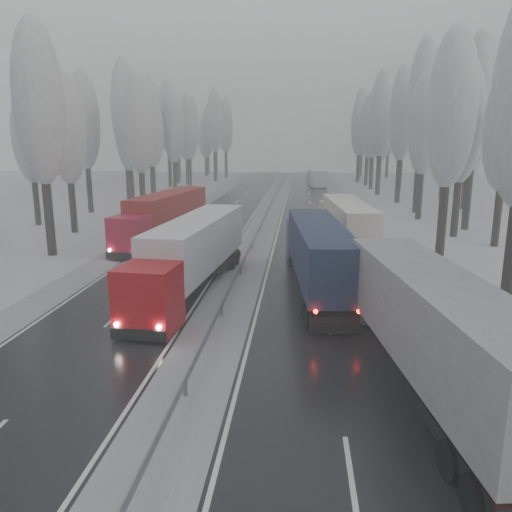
# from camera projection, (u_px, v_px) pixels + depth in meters

# --- Properties ---
(ground) EXTENTS (260.00, 260.00, 0.00)m
(ground) POSITION_uv_depth(u_px,v_px,m) (152.00, 471.00, 13.23)
(ground) COLOR silver
(ground) RESTS_ON ground
(carriageway_right) EXTENTS (7.50, 200.00, 0.03)m
(carriageway_right) POSITION_uv_depth(u_px,v_px,m) (317.00, 245.00, 41.89)
(carriageway_right) COLOR black
(carriageway_right) RESTS_ON ground
(carriageway_left) EXTENTS (7.50, 200.00, 0.03)m
(carriageway_left) POSITION_uv_depth(u_px,v_px,m) (194.00, 243.00, 42.79)
(carriageway_left) COLOR black
(carriageway_left) RESTS_ON ground
(median_slush) EXTENTS (3.00, 200.00, 0.04)m
(median_slush) POSITION_uv_depth(u_px,v_px,m) (255.00, 244.00, 42.34)
(median_slush) COLOR #A9ABB1
(median_slush) RESTS_ON ground
(shoulder_right) EXTENTS (2.40, 200.00, 0.04)m
(shoulder_right) POSITION_uv_depth(u_px,v_px,m) (376.00, 246.00, 41.46)
(shoulder_right) COLOR #A9ABB1
(shoulder_right) RESTS_ON ground
(shoulder_left) EXTENTS (2.40, 200.00, 0.04)m
(shoulder_left) POSITION_uv_depth(u_px,v_px,m) (138.00, 242.00, 43.22)
(shoulder_left) COLOR #A9ABB1
(shoulder_left) RESTS_ON ground
(median_guardrail) EXTENTS (0.12, 200.00, 0.76)m
(median_guardrail) POSITION_uv_depth(u_px,v_px,m) (254.00, 237.00, 42.20)
(median_guardrail) COLOR slate
(median_guardrail) RESTS_ON ground
(tree_18) EXTENTS (3.60, 3.60, 16.58)m
(tree_18) POSITION_uv_depth(u_px,v_px,m) (451.00, 110.00, 35.81)
(tree_18) COLOR black
(tree_18) RESTS_ON ground
(tree_19) EXTENTS (3.60, 3.60, 14.57)m
(tree_19) POSITION_uv_depth(u_px,v_px,m) (507.00, 130.00, 39.51)
(tree_19) COLOR black
(tree_19) RESTS_ON ground
(tree_20) EXTENTS (3.60, 3.60, 15.71)m
(tree_20) POSITION_uv_depth(u_px,v_px,m) (464.00, 122.00, 43.54)
(tree_20) COLOR black
(tree_20) RESTS_ON ground
(tree_21) EXTENTS (3.60, 3.60, 18.62)m
(tree_21) POSITION_uv_depth(u_px,v_px,m) (476.00, 103.00, 46.81)
(tree_21) COLOR black
(tree_21) RESTS_ON ground
(tree_22) EXTENTS (3.60, 3.60, 15.86)m
(tree_22) POSITION_uv_depth(u_px,v_px,m) (425.00, 125.00, 53.72)
(tree_22) COLOR black
(tree_22) RESTS_ON ground
(tree_23) EXTENTS (3.60, 3.60, 13.55)m
(tree_23) POSITION_uv_depth(u_px,v_px,m) (471.00, 139.00, 57.39)
(tree_23) COLOR black
(tree_23) RESTS_ON ground
(tree_24) EXTENTS (3.60, 3.60, 20.49)m
(tree_24) POSITION_uv_depth(u_px,v_px,m) (423.00, 100.00, 58.24)
(tree_24) COLOR black
(tree_24) RESTS_ON ground
(tree_25) EXTENTS (3.60, 3.60, 19.44)m
(tree_25) POSITION_uv_depth(u_px,v_px,m) (472.00, 108.00, 61.68)
(tree_25) COLOR black
(tree_25) RESTS_ON ground
(tree_26) EXTENTS (3.60, 3.60, 18.78)m
(tree_26) POSITION_uv_depth(u_px,v_px,m) (402.00, 115.00, 68.46)
(tree_26) COLOR black
(tree_26) RESTS_ON ground
(tree_27) EXTENTS (3.60, 3.60, 17.62)m
(tree_27) POSITION_uv_depth(u_px,v_px,m) (447.00, 121.00, 71.90)
(tree_27) COLOR black
(tree_27) RESTS_ON ground
(tree_28) EXTENTS (3.60, 3.60, 19.62)m
(tree_28) POSITION_uv_depth(u_px,v_px,m) (381.00, 115.00, 78.82)
(tree_28) COLOR black
(tree_28) RESTS_ON ground
(tree_29) EXTENTS (3.60, 3.60, 18.11)m
(tree_29) POSITION_uv_depth(u_px,v_px,m) (423.00, 122.00, 82.28)
(tree_29) COLOR black
(tree_29) RESTS_ON ground
(tree_30) EXTENTS (3.60, 3.60, 17.86)m
(tree_30) POSITION_uv_depth(u_px,v_px,m) (374.00, 124.00, 88.51)
(tree_30) COLOR black
(tree_30) RESTS_ON ground
(tree_31) EXTENTS (3.60, 3.60, 18.58)m
(tree_31) POSITION_uv_depth(u_px,v_px,m) (403.00, 122.00, 91.78)
(tree_31) COLOR black
(tree_31) RESTS_ON ground
(tree_32) EXTENTS (3.60, 3.60, 17.33)m
(tree_32) POSITION_uv_depth(u_px,v_px,m) (368.00, 127.00, 95.87)
(tree_32) COLOR black
(tree_32) RESTS_ON ground
(tree_33) EXTENTS (3.60, 3.60, 14.33)m
(tree_33) POSITION_uv_depth(u_px,v_px,m) (381.00, 137.00, 99.91)
(tree_33) COLOR black
(tree_33) RESTS_ON ground
(tree_34) EXTENTS (3.60, 3.60, 17.63)m
(tree_34) POSITION_uv_depth(u_px,v_px,m) (360.00, 127.00, 102.80)
(tree_34) COLOR black
(tree_34) RESTS_ON ground
(tree_35) EXTENTS (3.60, 3.60, 18.25)m
(tree_35) POSITION_uv_depth(u_px,v_px,m) (401.00, 126.00, 105.80)
(tree_35) COLOR black
(tree_35) RESTS_ON ground
(tree_36) EXTENTS (3.60, 3.60, 20.23)m
(tree_36) POSITION_uv_depth(u_px,v_px,m) (361.00, 121.00, 111.87)
(tree_36) COLOR black
(tree_36) RESTS_ON ground
(tree_37) EXTENTS (3.60, 3.60, 16.37)m
(tree_37) POSITION_uv_depth(u_px,v_px,m) (389.00, 132.00, 115.70)
(tree_37) COLOR black
(tree_37) RESTS_ON ground
(tree_38) EXTENTS (3.60, 3.60, 17.97)m
(tree_38) POSITION_uv_depth(u_px,v_px,m) (363.00, 128.00, 122.30)
(tree_38) COLOR black
(tree_38) RESTS_ON ground
(tree_39) EXTENTS (3.60, 3.60, 16.19)m
(tree_39) POSITION_uv_depth(u_px,v_px,m) (372.00, 133.00, 126.20)
(tree_39) COLOR black
(tree_39) RESTS_ON ground
(tree_58) EXTENTS (3.60, 3.60, 17.21)m
(tree_58) POSITION_uv_depth(u_px,v_px,m) (39.00, 105.00, 35.87)
(tree_58) COLOR black
(tree_58) RESTS_ON ground
(tree_60) EXTENTS (3.60, 3.60, 14.84)m
(tree_60) POSITION_uv_depth(u_px,v_px,m) (66.00, 129.00, 45.79)
(tree_60) COLOR black
(tree_60) RESTS_ON ground
(tree_61) EXTENTS (3.60, 3.60, 13.95)m
(tree_61) POSITION_uv_depth(u_px,v_px,m) (30.00, 136.00, 50.30)
(tree_61) COLOR black
(tree_61) RESTS_ON ground
(tree_62) EXTENTS (3.60, 3.60, 16.04)m
(tree_62) POSITION_uv_depth(u_px,v_px,m) (139.00, 124.00, 54.54)
(tree_62) COLOR black
(tree_62) RESTS_ON ground
(tree_63) EXTENTS (3.60, 3.60, 16.88)m
(tree_63) POSITION_uv_depth(u_px,v_px,m) (84.00, 121.00, 58.98)
(tree_63) COLOR black
(tree_63) RESTS_ON ground
(tree_64) EXTENTS (3.60, 3.60, 15.42)m
(tree_64) POSITION_uv_depth(u_px,v_px,m) (129.00, 130.00, 63.72)
(tree_64) COLOR black
(tree_64) RESTS_ON ground
(tree_65) EXTENTS (3.60, 3.60, 19.48)m
(tree_65) POSITION_uv_depth(u_px,v_px,m) (125.00, 111.00, 67.17)
(tree_65) COLOR black
(tree_65) RESTS_ON ground
(tree_66) EXTENTS (3.60, 3.60, 15.23)m
(tree_66) POSITION_uv_depth(u_px,v_px,m) (151.00, 132.00, 73.09)
(tree_66) COLOR black
(tree_66) RESTS_ON ground
(tree_67) EXTENTS (3.60, 3.60, 17.09)m
(tree_67) POSITION_uv_depth(u_px,v_px,m) (150.00, 125.00, 76.82)
(tree_67) COLOR black
(tree_67) RESTS_ON ground
(tree_68) EXTENTS (3.60, 3.60, 16.65)m
(tree_68) POSITION_uv_depth(u_px,v_px,m) (173.00, 127.00, 79.31)
(tree_68) COLOR black
(tree_68) RESTS_ON ground
(tree_69) EXTENTS (3.60, 3.60, 19.35)m
(tree_69) POSITION_uv_depth(u_px,v_px,m) (150.00, 117.00, 83.22)
(tree_69) COLOR black
(tree_69) RESTS_ON ground
(tree_70) EXTENTS (3.60, 3.60, 17.09)m
(tree_70) POSITION_uv_depth(u_px,v_px,m) (189.00, 127.00, 89.01)
(tree_70) COLOR black
(tree_70) RESTS_ON ground
(tree_71) EXTENTS (3.60, 3.60, 19.61)m
(tree_71) POSITION_uv_depth(u_px,v_px,m) (168.00, 119.00, 92.94)
(tree_71) COLOR black
(tree_71) RESTS_ON ground
(tree_72) EXTENTS (3.60, 3.60, 15.11)m
(tree_72) POSITION_uv_depth(u_px,v_px,m) (186.00, 135.00, 98.59)
(tree_72) COLOR black
(tree_72) RESTS_ON ground
(tree_73) EXTENTS (3.60, 3.60, 17.22)m
(tree_73) POSITION_uv_depth(u_px,v_px,m) (177.00, 128.00, 102.41)
(tree_73) COLOR black
(tree_73) RESTS_ON ground
(tree_74) EXTENTS (3.60, 3.60, 19.68)m
(tree_74) POSITION_uv_depth(u_px,v_px,m) (214.00, 122.00, 108.08)
(tree_74) COLOR black
(tree_74) RESTS_ON ground
(tree_75) EXTENTS (3.60, 3.60, 18.60)m
(tree_75) POSITION_uv_depth(u_px,v_px,m) (178.00, 125.00, 112.90)
(tree_75) COLOR black
(tree_75) RESTS_ON ground
(tree_76) EXTENTS (3.60, 3.60, 18.55)m
(tree_76) POSITION_uv_depth(u_px,v_px,m) (226.00, 126.00, 117.26)
(tree_76) COLOR black
(tree_76) RESTS_ON ground
(tree_77) EXTENTS (3.60, 3.60, 14.32)m
(tree_77) POSITION_uv_depth(u_px,v_px,m) (205.00, 138.00, 122.24)
(tree_77) COLOR black
(tree_77) RESTS_ON ground
(tree_78) EXTENTS (3.60, 3.60, 19.55)m
(tree_78) POSITION_uv_depth(u_px,v_px,m) (215.00, 124.00, 123.82)
(tree_78) COLOR black
(tree_78) RESTS_ON ground
(tree_79) EXTENTS (3.60, 3.60, 17.07)m
(tree_79) POSITION_uv_depth(u_px,v_px,m) (207.00, 131.00, 128.30)
(tree_79) COLOR black
(tree_79) RESTS_ON ground
(truck_grey_tarp) EXTENTS (4.63, 16.69, 4.24)m
(truck_grey_tarp) POSITION_uv_depth(u_px,v_px,m) (424.00, 318.00, 17.56)
(truck_grey_tarp) COLOR #535459
(truck_grey_tarp) RESTS_ON ground
(truck_blue_box) EXTENTS (3.90, 15.94, 4.05)m
(truck_blue_box) POSITION_uv_depth(u_px,v_px,m) (316.00, 250.00, 28.92)
(truck_blue_box) COLOR navy
(truck_blue_box) RESTS_ON ground
(truck_cream_box) EXTENTS (3.67, 15.47, 3.94)m
(truck_cream_box) POSITION_uv_depth(u_px,v_px,m) (346.00, 221.00, 40.03)
(truck_cream_box) COLOR beige
(truck_cream_box) RESTS_ON ground
(box_truck_distant) EXTENTS (3.64, 8.63, 3.12)m
(box_truck_distant) POSITION_uv_depth(u_px,v_px,m) (317.00, 179.00, 94.94)
(box_truck_distant) COLOR silver
(box_truck_distant) RESTS_ON ground
(truck_red_white) EXTENTS (3.96, 16.22, 4.13)m
(truck_red_white) POSITION_uv_depth(u_px,v_px,m) (193.00, 251.00, 28.63)
(truck_red_white) COLOR #A6090F
(truck_red_white) RESTS_ON ground
(truck_red_red) EXTENTS (4.51, 16.18, 4.12)m
(truck_red_red) POSITION_uv_depth(u_px,v_px,m) (164.00, 214.00, 43.21)
(truck_red_red) COLOR #A70924
(truck_red_red) RESTS_ON ground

